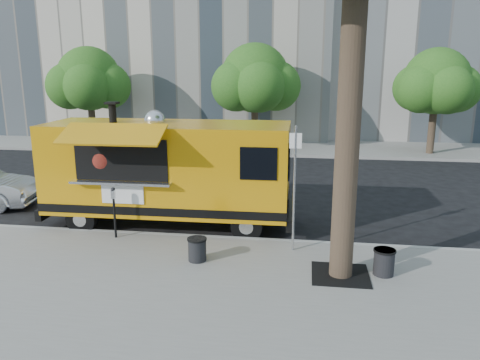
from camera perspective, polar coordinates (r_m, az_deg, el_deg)
The scene contains 13 objects.
ground at distance 13.07m, azimuth -0.20°, elevation -6.20°, with size 120.00×120.00×0.00m, color black.
sidewalk at distance 9.43m, azimuth -3.87°, elevation -13.97°, with size 60.00×6.00×0.15m, color gray.
curb at distance 12.18m, azimuth -0.85°, elevation -7.34°, with size 60.00×0.14×0.16m, color #999993.
far_sidewalk at distance 26.09m, azimuth 4.16°, elevation 4.02°, with size 60.00×5.00×0.15m, color gray.
tree_well at distance 10.33m, azimuth 12.12°, elevation -11.20°, with size 1.20×1.20×0.02m, color black.
far_tree_a at distance 27.16m, azimuth -17.91°, elevation 11.64°, with size 3.42×3.42×5.36m.
far_tree_b at distance 25.02m, azimuth 1.84°, elevation 12.29°, with size 3.60×3.60×5.50m.
far_tree_c at distance 25.34m, azimuth 22.83°, elevation 11.01°, with size 3.24×3.24×5.21m.
sign_post at distance 10.92m, azimuth 6.66°, elevation -0.17°, with size 0.28×0.06×3.00m.
parking_meter at distance 12.32m, azimuth -15.11°, elevation -3.13°, with size 0.11×0.11×1.33m.
food_truck at distance 13.21m, azimuth -8.85°, elevation 1.23°, with size 7.05×3.31×3.47m.
trash_bin_left at distance 10.45m, azimuth 17.15°, elevation -9.44°, with size 0.47×0.47×0.56m.
trash_bin_right at distance 10.73m, azimuth -5.25°, elevation -8.32°, with size 0.44×0.44×0.53m.
Camera 1 is at (1.80, -12.16, 4.45)m, focal length 35.00 mm.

